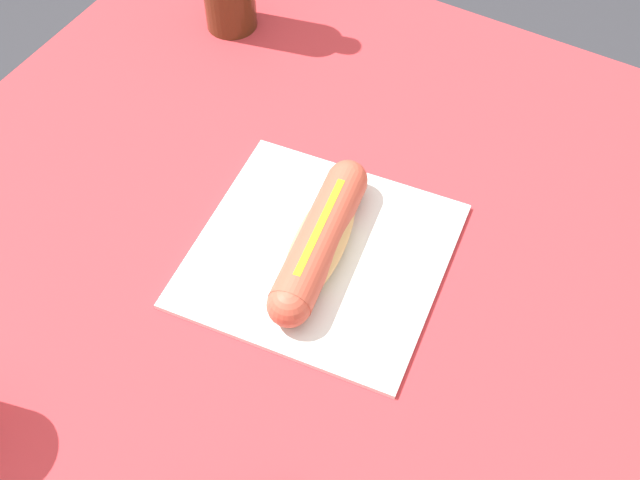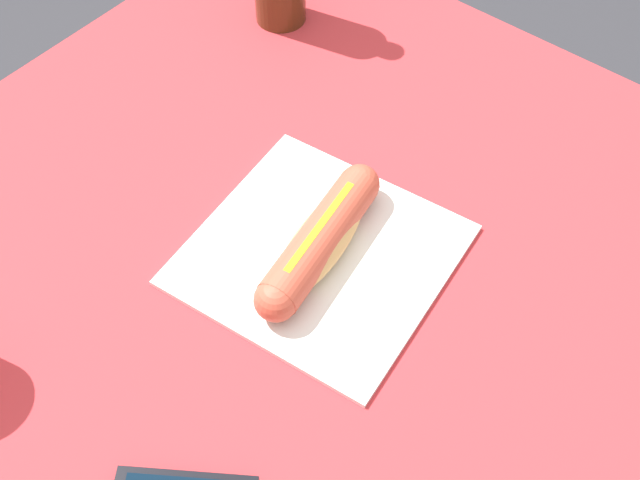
# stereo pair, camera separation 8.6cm
# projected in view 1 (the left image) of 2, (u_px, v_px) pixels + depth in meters

# --- Properties ---
(dining_table) EXTENTS (1.08, 0.91, 0.73)m
(dining_table) POSITION_uv_depth(u_px,v_px,m) (258.00, 334.00, 0.97)
(dining_table) COLOR brown
(dining_table) RESTS_ON ground
(paper_wrapper) EXTENTS (0.29, 0.30, 0.01)m
(paper_wrapper) POSITION_uv_depth(u_px,v_px,m) (320.00, 255.00, 0.88)
(paper_wrapper) COLOR silver
(paper_wrapper) RESTS_ON dining_table
(hot_dog) EXTENTS (0.22, 0.08, 0.05)m
(hot_dog) POSITION_uv_depth(u_px,v_px,m) (320.00, 240.00, 0.86)
(hot_dog) COLOR tan
(hot_dog) RESTS_ON paper_wrapper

